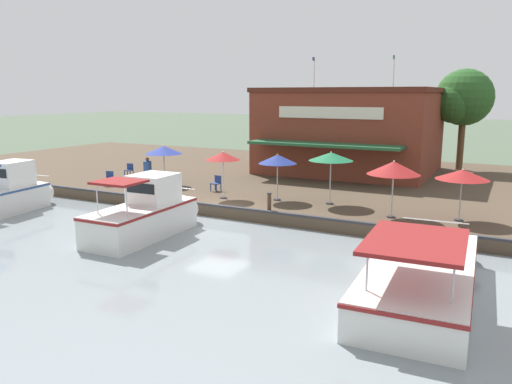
{
  "coord_description": "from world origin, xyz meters",
  "views": [
    {
      "loc": [
        19.54,
        12.27,
        5.87
      ],
      "look_at": [
        -1.0,
        1.54,
        1.3
      ],
      "focal_mm": 35.0,
      "sensor_mm": 36.0,
      "label": 1
    }
  ],
  "objects": [
    {
      "name": "cafe_chair_facing_river",
      "position": [
        -4.92,
        -9.75,
        1.08
      ],
      "size": [
        0.53,
        0.53,
        0.85
      ],
      "color": "navy",
      "rests_on": "quay_deck"
    },
    {
      "name": "waterfront_restaurant",
      "position": [
        -13.93,
        2.09,
        3.44
      ],
      "size": [
        10.83,
        11.19,
        7.79
      ],
      "color": "brown",
      "rests_on": "quay_deck"
    },
    {
      "name": "patio_umbrella_far_corner",
      "position": [
        -1.81,
        7.75,
        2.77
      ],
      "size": [
        2.25,
        2.25,
        2.49
      ],
      "color": "#B7B7B7",
      "rests_on": "quay_deck"
    },
    {
      "name": "motorboat_nearest_quay",
      "position": [
        3.57,
        -1.05,
        0.97
      ],
      "size": [
        6.06,
        2.22,
        2.54
      ],
      "color": "white",
      "rests_on": "river_water"
    },
    {
      "name": "mooring_post",
      "position": [
        -0.35,
        2.56,
        1.04
      ],
      "size": [
        0.22,
        0.22,
        0.87
      ],
      "color": "#473323",
      "rests_on": "quay_deck"
    },
    {
      "name": "patio_umbrella_mid_patio_right",
      "position": [
        -3.14,
        4.47,
        2.92
      ],
      "size": [
        2.13,
        2.13,
        2.56
      ],
      "color": "#B7B7B7",
      "rests_on": "quay_deck"
    },
    {
      "name": "patio_umbrella_near_quay_edge",
      "position": [
        -3.6,
        -5.88,
        2.66
      ],
      "size": [
        2.14,
        2.14,
        2.34
      ],
      "color": "#B7B7B7",
      "rests_on": "quay_deck"
    },
    {
      "name": "patio_umbrella_by_entrance",
      "position": [
        -2.76,
        1.83,
        2.68
      ],
      "size": [
        1.91,
        1.91,
        2.35
      ],
      "color": "#B7B7B7",
      "rests_on": "quay_deck"
    },
    {
      "name": "quay_edge_fender",
      "position": [
        -0.1,
        0.0,
        0.65
      ],
      "size": [
        0.2,
        50.4,
        0.1
      ],
      "primitive_type": "cube",
      "color": "#2D2D33",
      "rests_on": "quay_deck"
    },
    {
      "name": "motorboat_distant_upstream",
      "position": [
        4.49,
        10.13,
        0.67
      ],
      "size": [
        8.85,
        3.23,
        2.2
      ],
      "color": "white",
      "rests_on": "river_water"
    },
    {
      "name": "person_near_entrance",
      "position": [
        -2.95,
        -6.59,
        1.63
      ],
      "size": [
        0.47,
        0.47,
        1.65
      ],
      "color": "#337547",
      "rests_on": "quay_deck"
    },
    {
      "name": "tree_behind_restaurant",
      "position": [
        -17.91,
        8.68,
        5.51
      ],
      "size": [
        4.08,
        3.89,
        6.98
      ],
      "color": "brown",
      "rests_on": "quay_deck"
    },
    {
      "name": "patio_umbrella_back_row",
      "position": [
        -2.57,
        10.41,
        2.57
      ],
      "size": [
        2.16,
        2.16,
        2.23
      ],
      "color": "#B7B7B7",
      "rests_on": "quay_deck"
    },
    {
      "name": "motorboat_fourth_along",
      "position": [
        3.68,
        -9.87,
        0.98
      ],
      "size": [
        5.73,
        2.38,
        2.54
      ],
      "color": "white",
      "rests_on": "river_water"
    },
    {
      "name": "patio_umbrella_mid_patio_left",
      "position": [
        -1.92,
        -0.83,
        2.77
      ],
      "size": [
        1.77,
        1.77,
        2.43
      ],
      "color": "#B7B7B7",
      "rests_on": "quay_deck"
    },
    {
      "name": "ground_plane",
      "position": [
        0.0,
        0.0,
        0.0
      ],
      "size": [
        220.0,
        220.0,
        0.0
      ],
      "primitive_type": "plane",
      "color": "#4C5B47"
    },
    {
      "name": "cafe_chair_under_first_umbrella",
      "position": [
        -3.42,
        -2.18,
        1.08
      ],
      "size": [
        0.49,
        0.49,
        0.85
      ],
      "color": "navy",
      "rests_on": "quay_deck"
    },
    {
      "name": "quay_deck",
      "position": [
        -11.0,
        0.0,
        0.3
      ],
      "size": [
        22.0,
        56.0,
        0.6
      ],
      "primitive_type": "cube",
      "color": "#4C3D2D",
      "rests_on": "ground"
    },
    {
      "name": "cafe_chair_beside_entrance",
      "position": [
        -1.86,
        -8.56,
        1.08
      ],
      "size": [
        0.58,
        0.58,
        0.85
      ],
      "color": "navy",
      "rests_on": "quay_deck"
    }
  ]
}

